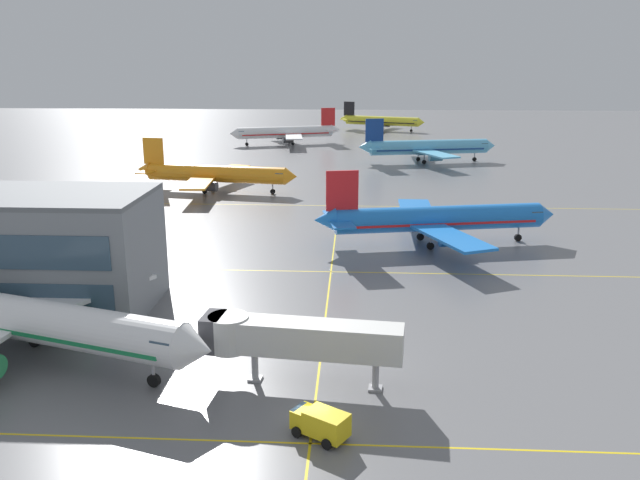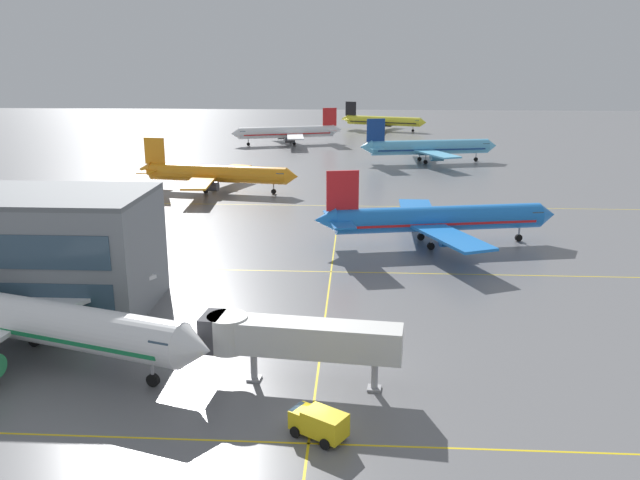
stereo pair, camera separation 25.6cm
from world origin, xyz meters
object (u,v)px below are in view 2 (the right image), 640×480
at_px(airliner_second_row, 436,219).
at_px(airliner_far_left_stand, 428,147).
at_px(airliner_third_row, 215,174).
at_px(service_truck_red_van, 318,422).
at_px(jet_bridge, 285,337).
at_px(airliner_far_right_stand, 288,132).
at_px(airliner_distant_taxiway, 382,121).
at_px(airliner_front_gate, 20,318).

relative_size(airliner_second_row, airliner_far_left_stand, 0.98).
distance_m(airliner_third_row, service_truck_red_van, 90.51).
relative_size(airliner_far_left_stand, jet_bridge, 2.17).
bearing_deg(airliner_far_right_stand, airliner_distant_taxiway, 53.67).
bearing_deg(airliner_distant_taxiway, jet_bridge, -94.27).
bearing_deg(airliner_distant_taxiway, service_truck_red_van, -93.20).
bearing_deg(airliner_far_left_stand, airliner_far_right_stand, 139.33).
xyz_separation_m(service_truck_red_van, jet_bridge, (-3.20, 7.96, 2.88)).
height_order(airliner_second_row, airliner_far_left_stand, airliner_far_left_stand).
bearing_deg(airliner_second_row, airliner_front_gate, -135.67).
distance_m(airliner_second_row, jet_bridge, 45.66).
xyz_separation_m(airliner_third_row, airliner_far_left_stand, (46.29, 40.20, 0.29)).
bearing_deg(jet_bridge, airliner_far_left_stand, 78.77).
relative_size(airliner_third_row, airliner_far_right_stand, 0.99).
bearing_deg(airliner_far_left_stand, airliner_second_row, -94.96).
height_order(service_truck_red_van, jet_bridge, jet_bridge).
relative_size(airliner_second_row, jet_bridge, 2.13).
bearing_deg(airliner_far_right_stand, airliner_second_row, -73.43).
bearing_deg(airliner_second_row, airliner_distant_taxiway, 90.93).
bearing_deg(service_truck_red_van, airliner_third_row, 106.61).
height_order(airliner_far_right_stand, airliner_distant_taxiway, airliner_far_right_stand).
xyz_separation_m(airliner_far_left_stand, airliner_far_right_stand, (-39.53, 33.97, -0.15)).
bearing_deg(airliner_distant_taxiway, airliner_far_left_stand, -83.11).
distance_m(airliner_far_left_stand, jet_bridge, 121.27).
bearing_deg(service_truck_red_van, airliner_front_gate, 158.25).
relative_size(airliner_distant_taxiway, service_truck_red_van, 7.10).
height_order(airliner_front_gate, airliner_far_left_stand, airliner_front_gate).
bearing_deg(airliner_front_gate, airliner_far_right_stand, 87.07).
relative_size(airliner_far_right_stand, airliner_distant_taxiway, 1.08).
relative_size(airliner_far_left_stand, service_truck_red_van, 8.11).
relative_size(airliner_far_right_stand, service_truck_red_van, 7.65).
bearing_deg(airliner_third_row, airliner_distant_taxiway, 72.16).
bearing_deg(airliner_second_row, airliner_far_left_stand, 85.04).
height_order(airliner_far_right_stand, service_truck_red_van, airliner_far_right_stand).
bearing_deg(airliner_far_left_stand, service_truck_red_van, -99.14).
relative_size(airliner_far_right_stand, jet_bridge, 2.04).
xyz_separation_m(airliner_distant_taxiway, jet_bridge, (-14.52, -194.31, 0.59)).
relative_size(airliner_third_row, jet_bridge, 2.02).
distance_m(airliner_far_left_stand, service_truck_red_van, 128.57).
xyz_separation_m(airliner_second_row, airliner_far_right_stand, (-32.89, 110.53, -0.07)).
height_order(airliner_second_row, airliner_third_row, airliner_second_row).
distance_m(airliner_distant_taxiway, service_truck_red_van, 202.60).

